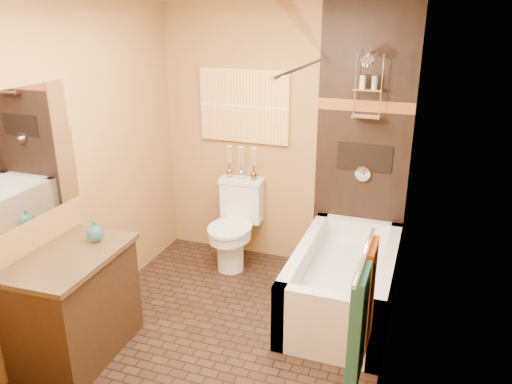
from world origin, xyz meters
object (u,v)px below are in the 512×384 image
at_px(sunset_painting, 244,106).
at_px(bathtub, 343,286).
at_px(toilet, 235,224).
at_px(vanity, 76,305).

xyz_separation_m(sunset_painting, bathtub, (1.17, -0.73, -1.33)).
xyz_separation_m(toilet, vanity, (-0.56, -1.69, -0.02)).
xyz_separation_m(bathtub, toilet, (-1.17, 0.45, 0.21)).
distance_m(sunset_painting, bathtub, 1.91).
height_order(toilet, vanity, toilet).
bearing_deg(bathtub, sunset_painting, 148.19).
xyz_separation_m(sunset_painting, vanity, (-0.56, -1.97, -1.14)).
bearing_deg(bathtub, toilet, 158.94).
height_order(sunset_painting, bathtub, sunset_painting).
bearing_deg(sunset_painting, vanity, -105.76).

